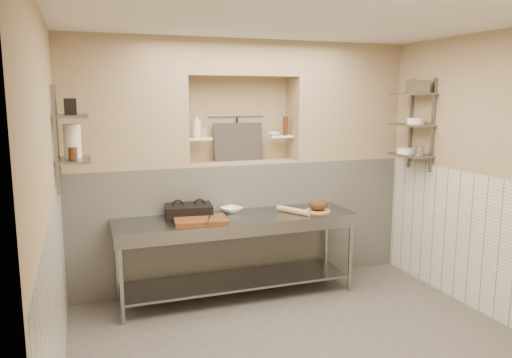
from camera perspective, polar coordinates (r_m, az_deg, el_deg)
name	(u,v)px	position (r m, az deg, el deg)	size (l,w,h in m)	color
floor	(302,348)	(4.74, 5.26, -18.65)	(4.00, 3.90, 0.10)	#5C5651
ceiling	(307,11)	(4.23, 5.89, 18.55)	(4.00, 3.90, 0.10)	silver
wall_left	(43,207)	(3.87, -23.17, -2.92)	(0.10, 3.90, 2.80)	tan
wall_right	(494,176)	(5.44, 25.52, 0.31)	(0.10, 3.90, 2.80)	tan
wall_back	(235,160)	(6.10, -2.43, 2.13)	(4.00, 0.10, 2.80)	tan
wall_front	(483,262)	(2.64, 24.53, -8.60)	(4.00, 0.10, 2.80)	tan
backwall_lower	(241,221)	(5.99, -1.68, -4.81)	(4.00, 0.40, 1.40)	silver
alcove_sill	(241,162)	(5.86, -1.71, 1.93)	(1.30, 0.40, 0.02)	tan
backwall_pillar_left	(122,103)	(5.55, -15.03, 8.34)	(1.35, 0.40, 1.40)	tan
backwall_pillar_right	(342,102)	(6.34, 9.86, 8.63)	(1.35, 0.40, 1.40)	tan
backwall_header	(241,58)	(5.82, -1.77, 13.62)	(1.30, 0.40, 0.40)	tan
wainscot_left	(58,298)	(4.06, -21.65, -12.57)	(0.02, 3.90, 1.40)	silver
wainscot_right	(484,245)	(5.54, 24.56, -6.89)	(0.02, 3.90, 1.40)	silver
alcove_shelf_left	(199,139)	(5.70, -6.53, 4.59)	(0.28, 0.16, 0.03)	white
alcove_shelf_right	(281,136)	(6.00, 2.84, 4.89)	(0.28, 0.16, 0.03)	white
utensil_rail	(237,115)	(5.98, -2.24, 7.27)	(0.02, 0.02, 0.70)	gray
hanging_steel	(237,130)	(5.97, -2.18, 5.64)	(0.02, 0.02, 0.30)	black
splash_panel	(238,142)	(5.93, -2.02, 4.26)	(0.60, 0.02, 0.45)	#383330
shelf_rail_left_a	(57,137)	(5.05, -21.80, 4.50)	(0.03, 0.03, 0.95)	slate
shelf_rail_left_b	(55,140)	(4.65, -21.96, 4.11)	(0.03, 0.03, 0.95)	slate
wall_shelf_left_lower	(73,160)	(4.86, -20.14, 2.06)	(0.30, 0.50, 0.03)	slate
wall_shelf_left_upper	(71,116)	(4.83, -20.41, 6.76)	(0.30, 0.50, 0.03)	slate
shelf_rail_right_a	(411,124)	(6.29, 17.25, 6.05)	(0.03, 0.03, 1.05)	slate
shelf_rail_right_b	(433,126)	(5.97, 19.55, 5.78)	(0.03, 0.03, 1.05)	slate
wall_shelf_right_lower	(410,155)	(6.07, 17.19, 2.64)	(0.30, 0.50, 0.03)	slate
wall_shelf_right_mid	(412,125)	(6.04, 17.35, 5.93)	(0.30, 0.50, 0.03)	slate
wall_shelf_right_upper	(413,94)	(6.04, 17.52, 9.24)	(0.30, 0.50, 0.03)	slate
prep_table	(237,240)	(5.42, -2.18, -7.00)	(2.60, 0.70, 0.90)	gray
panini_press	(189,211)	(5.39, -7.69, -3.63)	(0.52, 0.41, 0.13)	black
cutting_board	(201,221)	(5.13, -6.35, -4.74)	(0.53, 0.37, 0.05)	brown
knife_blade	(234,216)	(5.19, -2.56, -4.25)	(0.24, 0.03, 0.01)	gray
tongs	(209,219)	(5.05, -5.40, -4.59)	(0.02, 0.02, 0.24)	gray
mixing_bowl	(231,210)	(5.57, -2.82, -3.51)	(0.23, 0.23, 0.06)	white
rolling_pin	(293,211)	(5.52, 4.28, -3.62)	(0.06, 0.06, 0.42)	tan
bread_board	(318,211)	(5.64, 7.06, -3.63)	(0.28, 0.28, 0.02)	tan
bread_loaf	(318,205)	(5.62, 7.07, -2.92)	(0.21, 0.21, 0.13)	#4C2D19
bottle_soap	(197,126)	(5.68, -6.77, 6.08)	(0.10, 0.11, 0.27)	white
jar_alcove	(203,133)	(5.70, -6.07, 5.29)	(0.07, 0.07, 0.11)	tan
bowl_alcove	(274,134)	(5.94, 2.07, 5.18)	(0.14, 0.14, 0.04)	white
condiment_a	(285,126)	(5.99, 3.38, 6.05)	(0.06, 0.06, 0.22)	#422110
condiment_b	(286,126)	(6.01, 3.40, 6.08)	(0.06, 0.06, 0.23)	#422110
condiment_c	(285,131)	(6.03, 3.38, 5.55)	(0.06, 0.06, 0.11)	white
jug_left	(72,141)	(4.93, -20.25, 4.11)	(0.16, 0.16, 0.31)	white
jar_left	(73,154)	(4.74, -20.20, 2.73)	(0.08, 0.08, 0.12)	#422110
box_left_upper	(70,106)	(4.85, -20.47, 7.78)	(0.10, 0.10, 0.15)	black
bowl_right	(406,151)	(6.14, 16.74, 3.13)	(0.21, 0.21, 0.06)	white
canister_right	(419,151)	(5.94, 18.16, 3.10)	(0.11, 0.11, 0.11)	gray
bowl_right_mid	(416,121)	(5.99, 17.77, 6.33)	(0.19, 0.19, 0.07)	white
basket_right	(418,87)	(5.98, 17.98, 10.02)	(0.18, 0.22, 0.14)	gray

